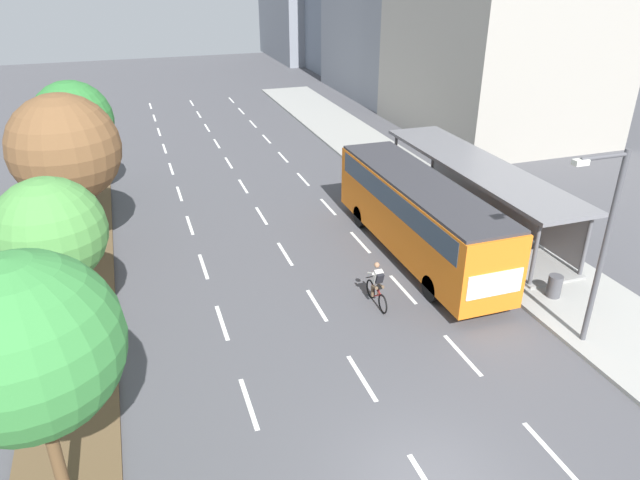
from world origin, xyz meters
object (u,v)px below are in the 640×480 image
(bus, at_px, (418,210))
(streetlight, at_px, (602,238))
(median_tree_nearest, at_px, (26,346))
(cyclist, at_px, (377,286))
(bus_shelter, at_px, (480,187))
(median_tree_fourth, at_px, (73,121))
(trash_bin, at_px, (554,286))
(median_tree_third, at_px, (65,149))
(median_tree_second, at_px, (51,232))

(bus, distance_m, streetlight, 8.00)
(median_tree_nearest, distance_m, streetlight, 15.68)
(cyclist, height_order, median_tree_nearest, median_tree_nearest)
(bus_shelter, height_order, median_tree_nearest, median_tree_nearest)
(cyclist, distance_m, streetlight, 7.54)
(median_tree_fourth, relative_size, trash_bin, 7.19)
(bus_shelter, bearing_deg, trash_bin, -98.88)
(median_tree_third, relative_size, streetlight, 1.05)
(bus, distance_m, median_tree_third, 14.26)
(median_tree_third, relative_size, trash_bin, 8.02)
(bus, bearing_deg, median_tree_fourth, 141.12)
(bus, distance_m, median_tree_second, 13.89)
(bus, height_order, median_tree_fourth, median_tree_fourth)
(bus_shelter, relative_size, median_tree_second, 2.27)
(median_tree_nearest, xyz_separation_m, median_tree_fourth, (0.04, 19.73, -0.35))
(median_tree_second, distance_m, streetlight, 16.51)
(bus, xyz_separation_m, median_tree_nearest, (-13.43, -8.94, 2.56))
(cyclist, distance_m, median_tree_second, 10.92)
(cyclist, height_order, median_tree_second, median_tree_second)
(median_tree_nearest, height_order, median_tree_third, median_tree_third)
(median_tree_second, bearing_deg, median_tree_fourth, 89.42)
(bus_shelter, bearing_deg, median_tree_second, -166.27)
(cyclist, height_order, trash_bin, cyclist)
(median_tree_fourth, height_order, trash_bin, median_tree_fourth)
(bus, height_order, median_tree_second, median_tree_second)
(median_tree_third, bearing_deg, trash_bin, -28.92)
(bus_shelter, xyz_separation_m, median_tree_nearest, (-17.71, -10.93, 2.77))
(median_tree_second, relative_size, trash_bin, 6.73)
(streetlight, bearing_deg, median_tree_fourth, 130.40)
(bus, bearing_deg, cyclist, -135.14)
(bus_shelter, relative_size, cyclist, 7.12)
(bus, xyz_separation_m, cyclist, (-3.17, -3.15, -1.28))
(bus_shelter, height_order, bus, bus)
(bus_shelter, xyz_separation_m, median_tree_third, (-17.63, 2.23, 2.92))
(bus, relative_size, streetlight, 1.74)
(cyclist, height_order, median_tree_third, median_tree_third)
(median_tree_third, bearing_deg, cyclist, -35.89)
(median_tree_nearest, bearing_deg, streetlight, 5.33)
(median_tree_third, xyz_separation_m, streetlight, (15.52, -11.70, -0.90))
(bus_shelter, relative_size, median_tree_nearest, 2.01)
(median_tree_second, height_order, trash_bin, median_tree_second)
(median_tree_nearest, distance_m, median_tree_third, 13.16)
(cyclist, xyz_separation_m, median_tree_fourth, (-10.22, 13.95, 3.49))
(cyclist, distance_m, median_tree_third, 13.19)
(bus_shelter, distance_m, median_tree_nearest, 20.99)
(bus, height_order, trash_bin, bus)
(trash_bin, bearing_deg, median_tree_nearest, -166.44)
(bus, bearing_deg, median_tree_third, 162.48)
(bus, bearing_deg, median_tree_second, -170.09)
(bus_shelter, distance_m, cyclist, 9.11)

